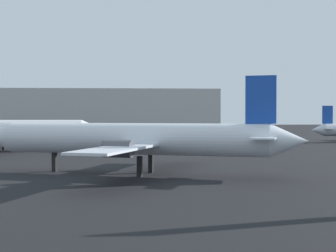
% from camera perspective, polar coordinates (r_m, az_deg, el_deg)
% --- Properties ---
extents(airplane_on_taxiway, '(32.47, 27.35, 9.43)m').
position_cam_1_polar(airplane_on_taxiway, '(48.94, -3.77, -1.51)').
color(airplane_on_taxiway, silver).
rests_on(airplane_on_taxiway, ground_plane).
extents(airplane_distant, '(30.73, 25.03, 10.74)m').
position_cam_1_polar(airplane_distant, '(85.52, -17.94, -0.40)').
color(airplane_distant, white).
rests_on(airplane_distant, ground_plane).
extents(terminal_building, '(61.47, 25.53, 13.26)m').
position_cam_1_polar(terminal_building, '(150.21, -6.46, 1.52)').
color(terminal_building, '#B7B7B2').
rests_on(terminal_building, ground_plane).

